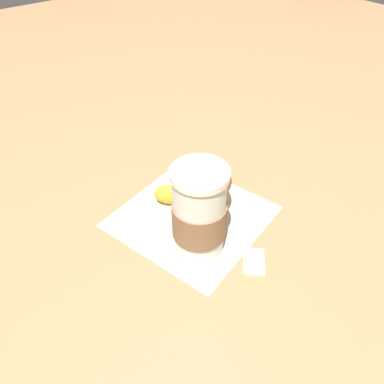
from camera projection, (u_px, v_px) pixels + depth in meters
ground_plane at (192, 216)px, 0.66m from camera, size 3.00×3.00×0.00m
paper_napkin at (192, 216)px, 0.66m from camera, size 0.28×0.28×0.00m
coffee_cup at (199, 213)px, 0.56m from camera, size 0.08×0.08×0.15m
muffin at (203, 188)px, 0.63m from camera, size 0.10×0.10×0.10m
banana at (193, 186)px, 0.69m from camera, size 0.07×0.15×0.04m
sugar_packet at (254, 260)px, 0.58m from camera, size 0.06×0.06×0.01m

